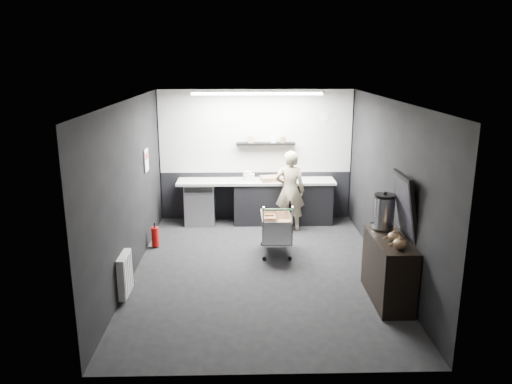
{
  "coord_description": "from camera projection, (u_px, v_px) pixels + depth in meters",
  "views": [
    {
      "loc": [
        -0.26,
        -7.43,
        3.3
      ],
      "look_at": [
        -0.05,
        0.4,
        1.19
      ],
      "focal_mm": 35.0,
      "sensor_mm": 36.0,
      "label": 1
    }
  ],
  "objects": [
    {
      "name": "wall_front",
      "position": [
        270.0,
        258.0,
        5.03
      ],
      "size": [
        5.5,
        0.0,
        5.5
      ],
      "primitive_type": "plane",
      "rotation": [
        -1.57,
        0.0,
        0.0
      ],
      "color": "black",
      "rests_on": "floor"
    },
    {
      "name": "poster_red_band",
      "position": [
        146.0,
        156.0,
        8.82
      ],
      "size": [
        0.02,
        0.22,
        0.1
      ],
      "primitive_type": "cube",
      "color": "red",
      "rests_on": "poster"
    },
    {
      "name": "wall_back",
      "position": [
        256.0,
        155.0,
        10.34
      ],
      "size": [
        5.5,
        0.0,
        5.5
      ],
      "primitive_type": "plane",
      "rotation": [
        1.57,
        0.0,
        0.0
      ],
      "color": "black",
      "rests_on": "floor"
    },
    {
      "name": "fire_extinguisher",
      "position": [
        155.0,
        236.0,
        8.95
      ],
      "size": [
        0.13,
        0.13,
        0.44
      ],
      "color": "red",
      "rests_on": "floor"
    },
    {
      "name": "radiator",
      "position": [
        125.0,
        275.0,
        7.03
      ],
      "size": [
        0.1,
        0.5,
        0.6
      ],
      "primitive_type": "cube",
      "color": "white",
      "rests_on": "wall_left"
    },
    {
      "name": "prep_counter",
      "position": [
        263.0,
        201.0,
        10.26
      ],
      "size": [
        3.2,
        0.61,
        0.9
      ],
      "color": "black",
      "rests_on": "floor"
    },
    {
      "name": "kitchen_wall_panel",
      "position": [
        256.0,
        132.0,
        10.19
      ],
      "size": [
        3.95,
        0.02,
        1.7
      ],
      "primitive_type": "cube",
      "color": "#BAB9B5",
      "rests_on": "wall_back"
    },
    {
      "name": "dado_panel",
      "position": [
        256.0,
        195.0,
        10.54
      ],
      "size": [
        3.95,
        0.02,
        1.0
      ],
      "primitive_type": "cube",
      "color": "black",
      "rests_on": "wall_back"
    },
    {
      "name": "wall_right",
      "position": [
        389.0,
        188.0,
        7.74
      ],
      "size": [
        0.0,
        5.5,
        5.5
      ],
      "primitive_type": "plane",
      "rotation": [
        1.57,
        0.0,
        -1.57
      ],
      "color": "black",
      "rests_on": "floor"
    },
    {
      "name": "shopping_cart",
      "position": [
        276.0,
        229.0,
        8.63
      ],
      "size": [
        0.51,
        0.85,
        0.94
      ],
      "color": "silver",
      "rests_on": "floor"
    },
    {
      "name": "cardboard_box",
      "position": [
        272.0,
        179.0,
        10.09
      ],
      "size": [
        0.5,
        0.42,
        0.09
      ],
      "primitive_type": "cube",
      "rotation": [
        0.0,
        0.0,
        0.2
      ],
      "color": "#8D6C4B",
      "rests_on": "prep_counter"
    },
    {
      "name": "floating_shelf",
      "position": [
        266.0,
        144.0,
        10.15
      ],
      "size": [
        1.2,
        0.22,
        0.04
      ],
      "primitive_type": "cube",
      "color": "black",
      "rests_on": "wall_back"
    },
    {
      "name": "wall_left",
      "position": [
        130.0,
        190.0,
        7.63
      ],
      "size": [
        0.0,
        5.5,
        5.5
      ],
      "primitive_type": "plane",
      "rotation": [
        1.57,
        0.0,
        1.57
      ],
      "color": "black",
      "rests_on": "floor"
    },
    {
      "name": "poster",
      "position": [
        146.0,
        160.0,
        8.84
      ],
      "size": [
        0.02,
        0.3,
        0.4
      ],
      "primitive_type": "cube",
      "color": "white",
      "rests_on": "wall_left"
    },
    {
      "name": "sideboard",
      "position": [
        389.0,
        261.0,
        6.94
      ],
      "size": [
        0.52,
        1.21,
        1.81
      ],
      "color": "black",
      "rests_on": "floor"
    },
    {
      "name": "pink_tub",
      "position": [
        248.0,
        176.0,
        10.11
      ],
      "size": [
        0.18,
        0.18,
        0.18
      ],
      "primitive_type": "cylinder",
      "color": "beige",
      "rests_on": "prep_counter"
    },
    {
      "name": "white_container",
      "position": [
        250.0,
        177.0,
        10.07
      ],
      "size": [
        0.18,
        0.15,
        0.15
      ],
      "primitive_type": "cube",
      "rotation": [
        0.0,
        0.0,
        -0.12
      ],
      "color": "white",
      "rests_on": "prep_counter"
    },
    {
      "name": "ceiling",
      "position": [
        260.0,
        100.0,
        7.34
      ],
      "size": [
        5.5,
        5.5,
        0.0
      ],
      "primitive_type": "plane",
      "rotation": [
        3.14,
        0.0,
        0.0
      ],
      "color": "silver",
      "rests_on": "wall_back"
    },
    {
      "name": "person",
      "position": [
        290.0,
        191.0,
        9.75
      ],
      "size": [
        0.63,
        0.46,
        1.59
      ],
      "primitive_type": "imported",
      "rotation": [
        0.0,
        0.0,
        3.0
      ],
      "color": "beige",
      "rests_on": "floor"
    },
    {
      "name": "wall_clock",
      "position": [
        324.0,
        117.0,
        10.14
      ],
      "size": [
        0.2,
        0.03,
        0.2
      ],
      "primitive_type": "cylinder",
      "rotation": [
        1.57,
        0.0,
        0.0
      ],
      "color": "white",
      "rests_on": "wall_back"
    },
    {
      "name": "ceiling_strip",
      "position": [
        257.0,
        94.0,
        9.13
      ],
      "size": [
        2.4,
        0.2,
        0.04
      ],
      "primitive_type": "cube",
      "color": "white",
      "rests_on": "ceiling"
    },
    {
      "name": "floor",
      "position": [
        260.0,
        270.0,
        8.03
      ],
      "size": [
        5.5,
        5.5,
        0.0
      ],
      "primitive_type": "plane",
      "color": "black",
      "rests_on": "ground"
    }
  ]
}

